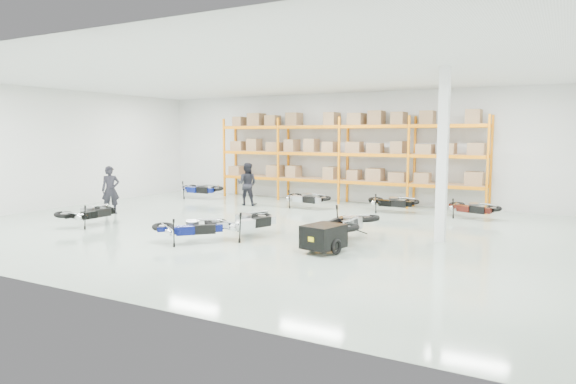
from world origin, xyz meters
The scene contains 14 objects.
room centered at (0.00, 0.00, 2.25)m, with size 18.00×18.00×18.00m.
pallet_rack centered at (0.00, 6.45, 2.26)m, with size 11.28×0.98×3.62m.
structural_column centered at (5.20, 0.50, 2.25)m, with size 0.25×0.25×4.50m, color white.
moto_blue_centre centered at (-0.44, -2.71, 0.51)m, with size 0.74×1.66×1.01m, color #070D49, non-canonical shape.
moto_silver_left centered at (0.41, -1.48, 0.56)m, with size 0.82×1.84×1.12m, color silver, non-canonical shape.
moto_black_far_left centered at (-4.80, -2.25, 0.51)m, with size 0.74×1.67×1.02m, color black, non-canonical shape.
moto_touring_right centered at (3.06, -0.52, 0.60)m, with size 0.87×1.95×1.19m, color black, non-canonical shape.
trailer centered at (3.06, -2.12, 0.39)m, with size 0.93×1.63×0.66m.
moto_back_a centered at (-6.04, 4.76, 0.55)m, with size 0.80×1.80×1.10m, color navy, non-canonical shape.
moto_back_b centered at (-0.62, 4.31, 0.50)m, with size 0.72×1.63×1.00m, color #AFB3B9, non-canonical shape.
moto_back_c centered at (2.57, 4.82, 0.49)m, with size 0.71×1.61×0.98m, color black, non-canonical shape.
moto_back_d centered at (5.32, 4.74, 0.48)m, with size 0.69×1.56×0.95m, color #43130D, non-canonical shape.
person_left centered at (-6.08, -0.19, 0.84)m, with size 0.62×0.40×1.69m, color black.
person_back centered at (-3.07, 4.00, 0.84)m, with size 0.82×0.64×1.69m, color black.
Camera 1 is at (8.01, -12.98, 2.78)m, focal length 32.00 mm.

